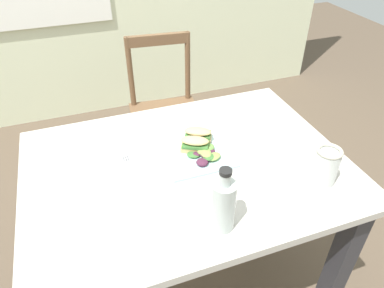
# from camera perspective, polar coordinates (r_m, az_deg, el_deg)

# --- Properties ---
(ground_plane) EXTENTS (7.57, 7.57, 0.00)m
(ground_plane) POSITION_cam_1_polar(r_m,az_deg,el_deg) (1.85, -4.70, -20.80)
(ground_plane) COLOR brown
(dining_table) EXTENTS (1.13, 0.83, 0.74)m
(dining_table) POSITION_cam_1_polar(r_m,az_deg,el_deg) (1.36, -0.75, -7.78)
(dining_table) COLOR #BCB7AD
(dining_table) RESTS_ON ground
(chair_wooden_far) EXTENTS (0.44, 0.44, 0.87)m
(chair_wooden_far) POSITION_cam_1_polar(r_m,az_deg,el_deg) (2.12, -4.29, 5.06)
(chair_wooden_far) COLOR brown
(chair_wooden_far) RESTS_ON ground
(plate_lunch) EXTENTS (0.24, 0.24, 0.01)m
(plate_lunch) POSITION_cam_1_polar(r_m,az_deg,el_deg) (1.31, 0.59, -1.51)
(plate_lunch) COLOR silver
(plate_lunch) RESTS_ON dining_table
(sandwich_half_front) EXTENTS (0.12, 0.10, 0.06)m
(sandwich_half_front) POSITION_cam_1_polar(r_m,az_deg,el_deg) (1.30, 0.51, -0.08)
(sandwich_half_front) COLOR #DBB270
(sandwich_half_front) RESTS_ON plate_lunch
(sandwich_half_back) EXTENTS (0.12, 0.10, 0.06)m
(sandwich_half_back) POSITION_cam_1_polar(r_m,az_deg,el_deg) (1.35, 0.97, 1.52)
(sandwich_half_back) COLOR #DBB270
(sandwich_half_back) RESTS_ON plate_lunch
(salad_mixed_greens) EXTENTS (0.13, 0.13, 0.03)m
(salad_mixed_greens) POSITION_cam_1_polar(r_m,az_deg,el_deg) (1.28, 2.10, -1.66)
(salad_mixed_greens) COLOR #3D7033
(salad_mixed_greens) RESTS_ON plate_lunch
(napkin_folded) EXTENTS (0.11, 0.21, 0.00)m
(napkin_folded) POSITION_cam_1_polar(r_m,az_deg,el_deg) (1.25, -9.81, -4.62)
(napkin_folded) COLOR silver
(napkin_folded) RESTS_ON dining_table
(fork_on_napkin) EXTENTS (0.03, 0.19, 0.00)m
(fork_on_napkin) POSITION_cam_1_polar(r_m,az_deg,el_deg) (1.26, -9.99, -4.01)
(fork_on_napkin) COLOR silver
(fork_on_napkin) RESTS_ON napkin_folded
(bottle_cold_brew) EXTENTS (0.07, 0.07, 0.22)m
(bottle_cold_brew) POSITION_cam_1_polar(r_m,az_deg,el_deg) (1.02, 5.00, -10.06)
(bottle_cold_brew) COLOR black
(bottle_cold_brew) RESTS_ON dining_table
(mason_jar_iced_tea) EXTENTS (0.08, 0.08, 0.13)m
(mason_jar_iced_tea) POSITION_cam_1_polar(r_m,az_deg,el_deg) (1.24, 20.59, -3.52)
(mason_jar_iced_tea) COLOR gold
(mason_jar_iced_tea) RESTS_ON dining_table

